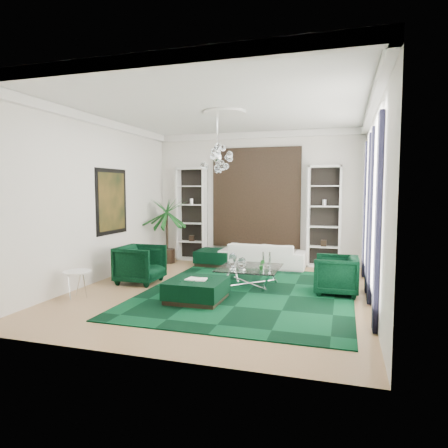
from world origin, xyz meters
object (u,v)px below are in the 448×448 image
(armchair_left, at_px, (140,264))
(palm, at_px, (167,222))
(sofa, at_px, (263,255))
(ottoman_side, at_px, (215,258))
(side_table, at_px, (77,285))
(ottoman_front, at_px, (197,290))
(armchair_right, at_px, (336,275))
(coffee_table, at_px, (250,277))

(armchair_left, height_order, palm, palm)
(armchair_left, bearing_deg, sofa, -41.94)
(ottoman_side, xyz_separation_m, side_table, (-1.55, -4.04, 0.05))
(ottoman_front, xyz_separation_m, side_table, (-2.34, -0.46, 0.05))
(armchair_left, distance_m, ottoman_front, 2.07)
(armchair_left, bearing_deg, armchair_right, -86.39)
(ottoman_side, distance_m, side_table, 4.33)
(sofa, distance_m, ottoman_side, 1.37)
(sofa, distance_m, palm, 2.95)
(sofa, height_order, armchair_left, armchair_left)
(side_table, xyz_separation_m, palm, (0.08, 4.01, 0.95))
(armchair_left, bearing_deg, coffee_table, -82.46)
(coffee_table, bearing_deg, ottoman_front, -117.73)
(armchair_right, distance_m, ottoman_front, 2.88)
(side_table, bearing_deg, ottoman_front, 11.16)
(ottoman_side, relative_size, side_table, 1.78)
(palm, bearing_deg, sofa, 2.02)
(armchair_right, xyz_separation_m, coffee_table, (-1.83, 0.06, -0.18))
(ottoman_front, bearing_deg, armchair_left, 149.52)
(armchair_right, height_order, palm, palm)
(ottoman_side, height_order, palm, palm)
(sofa, relative_size, coffee_table, 1.79)
(armchair_left, distance_m, side_table, 1.62)
(armchair_left, xyz_separation_m, ottoman_front, (1.78, -1.05, -0.22))
(side_table, bearing_deg, palm, 88.80)
(armchair_left, height_order, coffee_table, armchair_left)
(armchair_left, relative_size, side_table, 1.75)
(ottoman_front, distance_m, side_table, 2.39)
(side_table, bearing_deg, ottoman_side, 69.08)
(armchair_left, relative_size, palm, 0.40)
(ottoman_side, xyz_separation_m, ottoman_front, (0.80, -3.58, -0.01))
(sofa, relative_size, ottoman_side, 2.38)
(sofa, relative_size, armchair_left, 2.42)
(ottoman_side, bearing_deg, armchair_left, -111.09)
(sofa, xyz_separation_m, ottoman_front, (-0.56, -3.65, -0.13))
(palm, bearing_deg, ottoman_front, -57.49)
(ottoman_side, relative_size, ottoman_front, 0.92)
(armchair_right, bearing_deg, coffee_table, -91.82)
(ottoman_side, bearing_deg, ottoman_front, -77.44)
(sofa, relative_size, ottoman_front, 2.20)
(armchair_left, distance_m, palm, 2.66)
(coffee_table, bearing_deg, side_table, -149.06)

